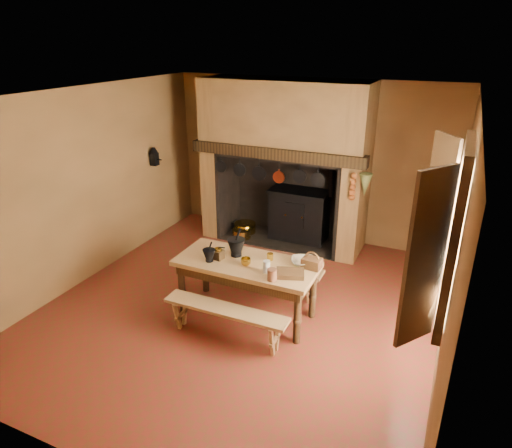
# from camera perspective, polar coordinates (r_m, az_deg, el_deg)

# --- Properties ---
(floor) EXTENTS (5.50, 5.50, 0.00)m
(floor) POSITION_cam_1_polar(r_m,az_deg,el_deg) (6.33, -1.79, -10.35)
(floor) COLOR maroon
(floor) RESTS_ON ground
(ceiling) EXTENTS (5.50, 5.50, 0.00)m
(ceiling) POSITION_cam_1_polar(r_m,az_deg,el_deg) (5.35, -2.17, 15.71)
(ceiling) COLOR silver
(ceiling) RESTS_ON back_wall
(back_wall) EXTENTS (5.00, 0.02, 2.80)m
(back_wall) POSITION_cam_1_polar(r_m,az_deg,el_deg) (8.13, 6.67, 7.90)
(back_wall) COLOR olive
(back_wall) RESTS_ON floor
(wall_left) EXTENTS (0.02, 5.50, 2.80)m
(wall_left) POSITION_cam_1_polar(r_m,az_deg,el_deg) (7.10, -20.44, 4.45)
(wall_left) COLOR olive
(wall_left) RESTS_ON floor
(wall_right) EXTENTS (0.02, 5.50, 2.80)m
(wall_right) POSITION_cam_1_polar(r_m,az_deg,el_deg) (5.18, 23.75, -2.64)
(wall_right) COLOR olive
(wall_right) RESTS_ON floor
(wall_front) EXTENTS (5.00, 0.02, 2.80)m
(wall_front) POSITION_cam_1_polar(r_m,az_deg,el_deg) (3.71, -21.46, -12.54)
(wall_front) COLOR olive
(wall_front) RESTS_ON floor
(chimney_breast) EXTENTS (2.95, 0.96, 2.80)m
(chimney_breast) POSITION_cam_1_polar(r_m,az_deg,el_deg) (7.73, 3.63, 10.38)
(chimney_breast) COLOR olive
(chimney_breast) RESTS_ON floor
(iron_range) EXTENTS (1.12, 0.55, 1.60)m
(iron_range) POSITION_cam_1_polar(r_m,az_deg,el_deg) (8.15, 5.45, 1.22)
(iron_range) COLOR black
(iron_range) RESTS_ON floor
(hearth_pans) EXTENTS (0.51, 0.62, 0.20)m
(hearth_pans) POSITION_cam_1_polar(r_m,az_deg,el_deg) (8.46, -1.62, -0.73)
(hearth_pans) COLOR gold
(hearth_pans) RESTS_ON floor
(hanging_pans) EXTENTS (1.92, 0.29, 0.27)m
(hanging_pans) POSITION_cam_1_polar(r_m,az_deg,el_deg) (7.40, 1.87, 6.25)
(hanging_pans) COLOR black
(hanging_pans) RESTS_ON chimney_breast
(onion_string) EXTENTS (0.12, 0.10, 0.46)m
(onion_string) POSITION_cam_1_polar(r_m,az_deg,el_deg) (7.02, 11.99, 4.58)
(onion_string) COLOR #97511C
(onion_string) RESTS_ON chimney_breast
(herb_bunch) EXTENTS (0.20, 0.20, 0.35)m
(herb_bunch) POSITION_cam_1_polar(r_m,az_deg,el_deg) (6.97, 13.47, 4.76)
(herb_bunch) COLOR #5A632E
(herb_bunch) RESTS_ON chimney_breast
(window) EXTENTS (0.39, 1.75, 1.76)m
(window) POSITION_cam_1_polar(r_m,az_deg,el_deg) (4.69, 22.31, -0.94)
(window) COLOR white
(window) RESTS_ON wall_right
(wall_coffee_mill) EXTENTS (0.23, 0.16, 0.31)m
(wall_coffee_mill) POSITION_cam_1_polar(r_m,az_deg,el_deg) (8.15, -12.63, 8.38)
(wall_coffee_mill) COLOR black
(wall_coffee_mill) RESTS_ON wall_left
(work_table) EXTENTS (1.80, 0.80, 0.78)m
(work_table) POSITION_cam_1_polar(r_m,az_deg,el_deg) (5.85, -1.17, -5.80)
(work_table) COLOR tan
(work_table) RESTS_ON floor
(bench_front) EXTENTS (1.57, 0.27, 0.44)m
(bench_front) POSITION_cam_1_polar(r_m,az_deg,el_deg) (5.57, -3.81, -11.41)
(bench_front) COLOR tan
(bench_front) RESTS_ON floor
(bench_back) EXTENTS (1.64, 0.29, 0.46)m
(bench_back) POSITION_cam_1_polar(r_m,az_deg,el_deg) (6.51, 1.28, -5.77)
(bench_back) COLOR tan
(bench_back) RESTS_ON floor
(mortar_large) EXTENTS (0.23, 0.23, 0.40)m
(mortar_large) POSITION_cam_1_polar(r_m,az_deg,el_deg) (5.89, -2.48, -2.83)
(mortar_large) COLOR black
(mortar_large) RESTS_ON work_table
(mortar_small) EXTENTS (0.16, 0.16, 0.28)m
(mortar_small) POSITION_cam_1_polar(r_m,az_deg,el_deg) (5.79, -5.88, -3.85)
(mortar_small) COLOR black
(mortar_small) RESTS_ON work_table
(coffee_grinder) EXTENTS (0.17, 0.14, 0.19)m
(coffee_grinder) POSITION_cam_1_polar(r_m,az_deg,el_deg) (5.85, -4.72, -3.74)
(coffee_grinder) COLOR #392712
(coffee_grinder) RESTS_ON work_table
(brass_mug_a) EXTENTS (0.08, 0.08, 0.08)m
(brass_mug_a) POSITION_cam_1_polar(r_m,az_deg,el_deg) (5.84, -4.75, -4.11)
(brass_mug_a) COLOR gold
(brass_mug_a) RESTS_ON work_table
(brass_mug_b) EXTENTS (0.09, 0.09, 0.09)m
(brass_mug_b) POSITION_cam_1_polar(r_m,az_deg,el_deg) (5.82, 1.77, -4.11)
(brass_mug_b) COLOR gold
(brass_mug_b) RESTS_ON work_table
(mixing_bowl) EXTENTS (0.39, 0.39, 0.07)m
(mixing_bowl) POSITION_cam_1_polar(r_m,az_deg,el_deg) (5.75, 5.87, -4.69)
(mixing_bowl) COLOR beige
(mixing_bowl) RESTS_ON work_table
(stoneware_crock) EXTENTS (0.12, 0.12, 0.14)m
(stoneware_crock) POSITION_cam_1_polar(r_m,az_deg,el_deg) (5.35, 2.01, -6.36)
(stoneware_crock) COLOR brown
(stoneware_crock) RESTS_ON work_table
(glass_jar) EXTENTS (0.11, 0.11, 0.15)m
(glass_jar) POSITION_cam_1_polar(r_m,az_deg,el_deg) (5.52, 1.33, -5.34)
(glass_jar) COLOR beige
(glass_jar) RESTS_ON work_table
(wicker_basket) EXTENTS (0.24, 0.18, 0.22)m
(wicker_basket) POSITION_cam_1_polar(r_m,az_deg,el_deg) (5.65, 6.99, -4.82)
(wicker_basket) COLOR #4B3316
(wicker_basket) RESTS_ON work_table
(wooden_tray) EXTENTS (0.39, 0.33, 0.06)m
(wooden_tray) POSITION_cam_1_polar(r_m,az_deg,el_deg) (5.48, 4.28, -6.17)
(wooden_tray) COLOR #392712
(wooden_tray) RESTS_ON work_table
(brass_cup) EXTENTS (0.15, 0.15, 0.10)m
(brass_cup) POSITION_cam_1_polar(r_m,az_deg,el_deg) (5.68, -1.28, -4.74)
(brass_cup) COLOR gold
(brass_cup) RESTS_ON work_table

